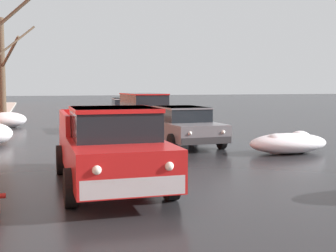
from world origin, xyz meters
TOP-DOWN VIEW (x-y plane):
  - snow_bank_along_left_kerb at (4.08, 27.03)m, footprint 2.63×1.17m
  - snow_bank_mid_block_left at (-4.52, 24.90)m, footprint 1.99×1.30m
  - snow_bank_near_corner_right at (4.65, 12.69)m, footprint 2.71×1.41m
  - bare_tree_far_down_block at (-4.79, 25.92)m, footprint 2.68×3.00m
  - pickup_truck_red_approaching_near_lane at (-1.75, 9.66)m, footprint 2.18×5.41m
  - sedan_grey_parked_kerbside_close at (2.02, 15.58)m, footprint 2.09×4.35m
  - suv_red_parked_kerbside_mid at (1.94, 21.13)m, footprint 2.19×4.56m
  - sedan_silver_parked_far_down_block at (2.31, 27.06)m, footprint 2.22×4.33m

SIDE VIEW (x-z plane):
  - snow_bank_along_left_kerb at x=4.08m, z-range -0.02..0.48m
  - snow_bank_near_corner_right at x=4.65m, z-range -0.02..0.68m
  - snow_bank_mid_block_left at x=-4.52m, z-range -0.02..0.79m
  - sedan_silver_parked_far_down_block at x=2.31m, z-range 0.04..1.46m
  - sedan_grey_parked_kerbside_close at x=2.02m, z-range 0.04..1.46m
  - pickup_truck_red_approaching_near_lane at x=-1.75m, z-range 0.00..1.76m
  - suv_red_parked_kerbside_mid at x=1.94m, z-range 0.08..1.90m
  - bare_tree_far_down_block at x=-4.79m, z-range 0.23..6.05m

